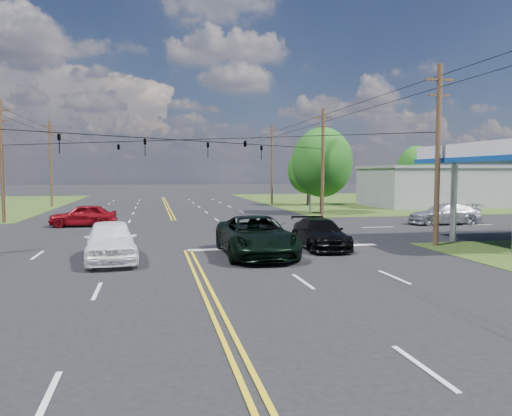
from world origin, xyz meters
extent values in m
plane|color=black|center=(0.00, 12.00, 0.00)|extent=(280.00, 280.00, 0.00)
cube|color=#233A12|center=(35.00, 44.00, 0.00)|extent=(46.00, 48.00, 0.03)
cube|color=silver|center=(5.00, 4.00, 0.00)|extent=(10.00, 0.50, 0.02)
cube|color=gray|center=(30.00, 32.00, 2.20)|extent=(14.00, 10.00, 4.40)
cylinder|color=#A5A5AA|center=(15.00, 4.50, 2.33)|extent=(0.36, 0.36, 4.65)
cylinder|color=#3E2D1A|center=(13.00, 3.00, 4.75)|extent=(0.28, 0.28, 9.50)
cube|color=#3E2D1A|center=(13.00, 3.00, 8.70)|extent=(1.60, 0.12, 0.12)
cube|color=#3E2D1A|center=(13.00, 3.00, 7.90)|extent=(1.20, 0.10, 0.10)
cylinder|color=#3E2D1A|center=(-13.00, 21.00, 4.75)|extent=(0.28, 0.28, 9.50)
cube|color=#3E2D1A|center=(-13.00, 21.00, 8.70)|extent=(1.60, 0.12, 0.12)
cube|color=#3E2D1A|center=(-13.00, 21.00, 7.90)|extent=(1.20, 0.10, 0.10)
cylinder|color=#3E2D1A|center=(13.00, 21.00, 4.75)|extent=(0.28, 0.28, 9.50)
cube|color=#3E2D1A|center=(13.00, 21.00, 8.70)|extent=(1.60, 0.12, 0.12)
cube|color=#3E2D1A|center=(13.00, 21.00, 7.90)|extent=(1.20, 0.10, 0.10)
cylinder|color=#3E2D1A|center=(-13.00, 40.00, 5.00)|extent=(0.28, 0.28, 10.00)
cube|color=#3E2D1A|center=(-13.00, 40.00, 9.20)|extent=(1.60, 0.12, 0.12)
cube|color=#3E2D1A|center=(-13.00, 40.00, 8.40)|extent=(1.20, 0.10, 0.10)
cylinder|color=#3E2D1A|center=(13.00, 40.00, 5.00)|extent=(0.28, 0.28, 10.00)
cube|color=#3E2D1A|center=(13.00, 40.00, 9.20)|extent=(1.60, 0.12, 0.12)
cube|color=#3E2D1A|center=(13.00, 40.00, 8.40)|extent=(1.20, 0.10, 0.10)
imported|color=black|center=(-6.50, 7.50, 5.42)|extent=(0.17, 0.21, 1.05)
imported|color=black|center=(-2.08, 10.56, 5.42)|extent=(0.17, 0.21, 1.05)
imported|color=black|center=(2.08, 13.44, 5.42)|extent=(0.17, 0.21, 1.05)
imported|color=black|center=(6.50, 16.50, 5.42)|extent=(0.17, 0.21, 1.05)
imported|color=black|center=(-3.90, 14.70, 5.70)|extent=(1.24, 0.26, 0.50)
imported|color=black|center=(3.90, 9.30, 5.70)|extent=(1.24, 0.26, 0.50)
cylinder|color=black|center=(13.00, 10.00, 8.90)|extent=(0.04, 100.00, 0.04)
cylinder|color=black|center=(13.00, 10.00, 8.30)|extent=(0.04, 100.00, 0.04)
cylinder|color=#3E2D1A|center=(14.00, 24.00, 1.65)|extent=(0.36, 0.36, 3.30)
ellipsoid|color=#154913|center=(14.00, 24.00, 4.88)|extent=(5.70, 5.70, 6.60)
cylinder|color=#3E2D1A|center=(16.50, 36.00, 1.43)|extent=(0.36, 0.36, 2.86)
ellipsoid|color=#154913|center=(16.50, 36.00, 4.23)|extent=(4.94, 4.94, 5.72)
cylinder|color=#3E2D1A|center=(34.00, 42.00, 1.54)|extent=(0.36, 0.36, 3.08)
ellipsoid|color=#154913|center=(34.00, 42.00, 4.55)|extent=(5.32, 5.32, 6.16)
imported|color=black|center=(3.00, 1.80, 0.93)|extent=(3.10, 6.68, 1.85)
imported|color=black|center=(6.71, 3.46, 0.76)|extent=(2.29, 5.27, 1.51)
imported|color=white|center=(-3.50, 1.67, 0.91)|extent=(2.62, 5.50, 1.81)
imported|color=maroon|center=(-6.60, 16.91, 0.80)|extent=(4.76, 2.00, 1.61)
imported|color=#B7B8BC|center=(19.83, 13.00, 0.79)|extent=(5.57, 2.47, 1.59)
cylinder|color=#A5A5AA|center=(13.60, 26.35, 3.55)|extent=(0.20, 0.20, 7.09)
cube|color=yellow|center=(13.60, 26.35, 6.49)|extent=(1.96, 0.62, 0.97)
camera|label=1|loc=(-1.70, -20.74, 3.85)|focal=35.00mm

